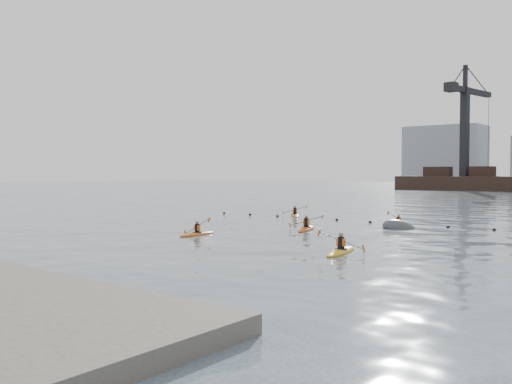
# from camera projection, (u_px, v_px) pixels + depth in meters

# --- Properties ---
(ground) EXTENTS (400.00, 400.00, 0.00)m
(ground) POSITION_uv_depth(u_px,v_px,m) (171.00, 264.00, 22.58)
(ground) COLOR #343F4D
(ground) RESTS_ON ground
(float_line) EXTENTS (33.24, 0.73, 0.24)m
(float_line) POSITION_uv_depth(u_px,v_px,m) (389.00, 223.00, 40.59)
(float_line) COLOR black
(float_line) RESTS_ON ground
(kayaker_0) EXTENTS (2.15, 3.08, 1.26)m
(kayaker_0) POSITION_uv_depth(u_px,v_px,m) (197.00, 233.00, 33.17)
(kayaker_0) COLOR #D36313
(kayaker_0) RESTS_ON ground
(kayaker_1) EXTENTS (2.36, 3.53, 1.24)m
(kayaker_1) POSITION_uv_depth(u_px,v_px,m) (341.00, 251.00, 25.71)
(kayaker_1) COLOR gold
(kayaker_1) RESTS_ON ground
(kayaker_2) EXTENTS (2.33, 3.57, 1.27)m
(kayaker_2) POSITION_uv_depth(u_px,v_px,m) (306.00, 228.00, 36.11)
(kayaker_2) COLOR #D44D14
(kayaker_2) RESTS_ON ground
(kayaker_3) EXTENTS (2.00, 2.99, 1.14)m
(kayaker_3) POSITION_uv_depth(u_px,v_px,m) (398.00, 225.00, 38.83)
(kayaker_3) COLOR gold
(kayaker_3) RESTS_ON ground
(kayaker_5) EXTENTS (2.66, 2.94, 1.14)m
(kayaker_5) POSITION_uv_depth(u_px,v_px,m) (295.00, 215.00, 47.80)
(kayaker_5) COLOR #C38116
(kayaker_5) RESTS_ON ground
(mooring_buoy) EXTENTS (2.84, 2.27, 1.61)m
(mooring_buoy) POSITION_uv_depth(u_px,v_px,m) (399.00, 228.00, 37.02)
(mooring_buoy) COLOR #3D3F42
(mooring_buoy) RESTS_ON ground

